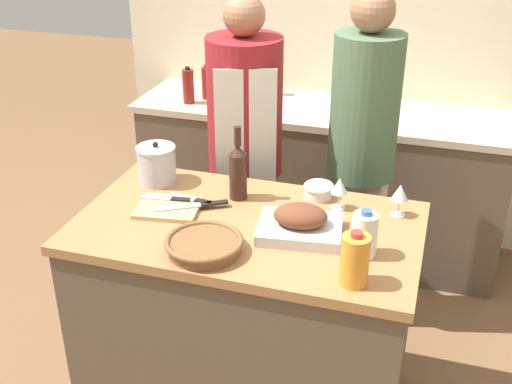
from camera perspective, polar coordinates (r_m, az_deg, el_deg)
The scene contains 21 objects.
kitchen_island at distance 2.76m, azimuth -0.73°, elevation -11.18°, with size 1.34×0.77×0.93m.
back_counter at distance 3.93m, azimuth 5.61°, elevation 1.09°, with size 2.19×0.60×0.92m.
back_wall at distance 3.98m, azimuth 7.25°, elevation 13.83°, with size 2.69×0.10×2.55m.
roasting_pan at distance 2.40m, azimuth 3.95°, elevation -2.82°, with size 0.34×0.28×0.12m.
wicker_basket at distance 2.31m, azimuth -4.63°, elevation -4.68°, with size 0.29×0.29×0.05m.
cutting_board at distance 2.61m, azimuth -7.80°, elevation -1.41°, with size 0.27×0.24×0.02m.
stock_pot at distance 2.82m, azimuth -8.81°, elevation 2.44°, with size 0.17×0.17×0.19m.
mixing_bowl at distance 2.69m, azimuth 5.60°, elevation 0.19°, with size 0.13×0.13×0.06m.
juice_jug at distance 2.13m, azimuth 8.77°, elevation -5.98°, with size 0.10×0.10×0.20m.
milk_jug at distance 2.29m, azimuth 9.62°, elevation -3.74°, with size 0.09×0.09×0.18m.
wine_bottle_green at distance 2.63m, azimuth -1.61°, elevation 1.92°, with size 0.08×0.08×0.32m.
wine_glass_left at distance 2.57m, azimuth 12.68°, elevation -0.12°, with size 0.07×0.07×0.14m.
wine_glass_right at distance 2.58m, azimuth 7.43°, elevation 0.48°, with size 0.07×0.07×0.14m.
knife_chef at distance 2.59m, azimuth -5.47°, elevation -1.19°, with size 0.27×0.18×0.01m.
knife_paring at distance 2.66m, azimuth -7.88°, elevation -0.57°, with size 0.21×0.06×0.01m.
knife_bread at distance 2.64m, azimuth -5.71°, elevation -0.64°, with size 0.19×0.05×0.01m.
condiment_bottle_tall at distance 3.81m, azimuth -6.04°, elevation 9.33°, with size 0.07×0.07×0.22m.
condiment_bottle_short at distance 3.88m, azimuth -4.37°, elevation 9.65°, with size 0.06×0.06×0.21m.
condiment_bottle_extra at distance 3.94m, azimuth 1.30°, elevation 10.03°, with size 0.06×0.06×0.21m.
person_cook_aproned at distance 3.17m, azimuth -0.97°, elevation 3.82°, with size 0.37×0.40×1.67m.
person_cook_guest at distance 3.12m, azimuth 9.37°, elevation 3.73°, with size 0.32×0.32×1.71m.
Camera 1 is at (0.67, -2.06, 2.17)m, focal length 45.00 mm.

